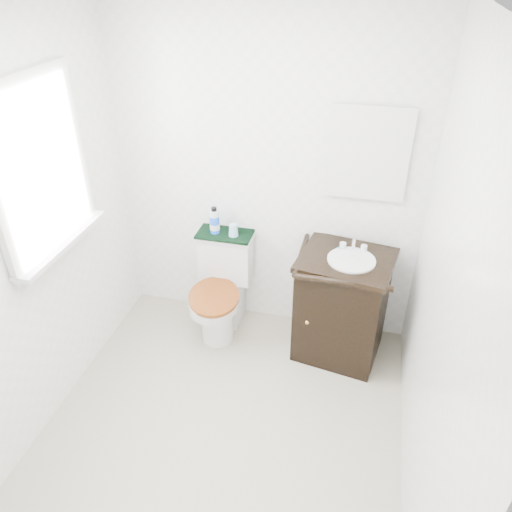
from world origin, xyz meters
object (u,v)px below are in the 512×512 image
at_px(vanity, 342,304).
at_px(mouthwash_bottle, 215,221).
at_px(toilet, 222,291).
at_px(trash_bin, 305,340).
at_px(cup, 233,230).

bearing_deg(vanity, mouthwash_bottle, 169.54).
height_order(toilet, trash_bin, toilet).
xyz_separation_m(mouthwash_bottle, cup, (0.15, -0.01, -0.05)).
bearing_deg(cup, trash_bin, -24.17).
height_order(vanity, trash_bin, vanity).
distance_m(mouthwash_bottle, cup, 0.15).
distance_m(toilet, mouthwash_bottle, 0.56).
bearing_deg(vanity, trash_bin, -156.05).
bearing_deg(mouthwash_bottle, cup, -5.48).
distance_m(vanity, mouthwash_bottle, 1.10).
bearing_deg(toilet, trash_bin, -14.04).
relative_size(toilet, cup, 8.51).
relative_size(toilet, vanity, 0.83).
bearing_deg(vanity, cup, 168.69).
distance_m(toilet, cup, 0.51).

